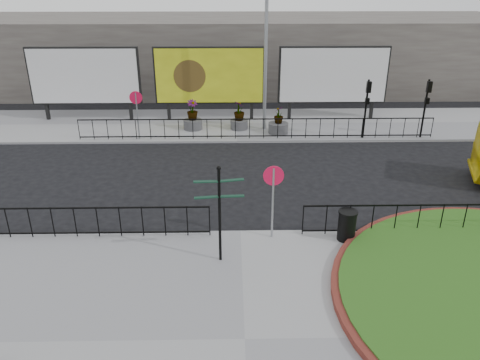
{
  "coord_description": "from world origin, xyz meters",
  "views": [
    {
      "loc": [
        -0.27,
        -13.45,
        7.96
      ],
      "look_at": [
        0.01,
        1.69,
        1.2
      ],
      "focal_mm": 35.0,
      "sensor_mm": 36.0,
      "label": 1
    }
  ],
  "objects_px": {
    "planter_a": "(193,118)",
    "planter_c": "(278,125)",
    "planter_b": "(239,118)",
    "billboard_mid": "(209,76)",
    "lamp_post": "(266,39)",
    "fingerpost_sign": "(219,205)",
    "litter_bin": "(347,225)"
  },
  "relations": [
    {
      "from": "planter_a",
      "to": "planter_c",
      "type": "bearing_deg",
      "value": -9.5
    },
    {
      "from": "planter_b",
      "to": "planter_c",
      "type": "xyz_separation_m",
      "value": [
        2.06,
        -0.77,
        -0.13
      ]
    },
    {
      "from": "billboard_mid",
      "to": "lamp_post",
      "type": "relative_size",
      "value": 0.67
    },
    {
      "from": "fingerpost_sign",
      "to": "planter_c",
      "type": "height_order",
      "value": "fingerpost_sign"
    },
    {
      "from": "billboard_mid",
      "to": "planter_b",
      "type": "bearing_deg",
      "value": -50.23
    },
    {
      "from": "planter_b",
      "to": "planter_c",
      "type": "height_order",
      "value": "planter_b"
    },
    {
      "from": "planter_c",
      "to": "lamp_post",
      "type": "bearing_deg",
      "value": 132.14
    },
    {
      "from": "lamp_post",
      "to": "litter_bin",
      "type": "bearing_deg",
      "value": -80.94
    },
    {
      "from": "litter_bin",
      "to": "planter_b",
      "type": "distance_m",
      "value": 12.04
    },
    {
      "from": "planter_c",
      "to": "planter_b",
      "type": "bearing_deg",
      "value": 159.6
    },
    {
      "from": "billboard_mid",
      "to": "lamp_post",
      "type": "bearing_deg",
      "value": -33.25
    },
    {
      "from": "billboard_mid",
      "to": "planter_a",
      "type": "distance_m",
      "value": 2.86
    },
    {
      "from": "billboard_mid",
      "to": "planter_c",
      "type": "height_order",
      "value": "billboard_mid"
    },
    {
      "from": "lamp_post",
      "to": "planter_b",
      "type": "relative_size",
      "value": 6.03
    },
    {
      "from": "lamp_post",
      "to": "fingerpost_sign",
      "type": "distance_m",
      "value": 13.18
    },
    {
      "from": "litter_bin",
      "to": "planter_c",
      "type": "relative_size",
      "value": 0.71
    },
    {
      "from": "planter_b",
      "to": "fingerpost_sign",
      "type": "bearing_deg",
      "value": -93.49
    },
    {
      "from": "planter_a",
      "to": "lamp_post",
      "type": "bearing_deg",
      "value": 0.0
    },
    {
      "from": "planter_b",
      "to": "planter_c",
      "type": "bearing_deg",
      "value": -20.4
    },
    {
      "from": "billboard_mid",
      "to": "planter_c",
      "type": "xyz_separation_m",
      "value": [
        3.7,
        -2.74,
        -2.02
      ]
    },
    {
      "from": "billboard_mid",
      "to": "lamp_post",
      "type": "distance_m",
      "value": 4.23
    },
    {
      "from": "planter_a",
      "to": "planter_b",
      "type": "xyz_separation_m",
      "value": [
        2.51,
        0.0,
        -0.01
      ]
    },
    {
      "from": "fingerpost_sign",
      "to": "litter_bin",
      "type": "height_order",
      "value": "fingerpost_sign"
    },
    {
      "from": "billboard_mid",
      "to": "litter_bin",
      "type": "xyz_separation_m",
      "value": [
        4.86,
        -13.57,
        -1.97
      ]
    },
    {
      "from": "lamp_post",
      "to": "fingerpost_sign",
      "type": "height_order",
      "value": "lamp_post"
    },
    {
      "from": "fingerpost_sign",
      "to": "planter_b",
      "type": "distance_m",
      "value": 12.76
    },
    {
      "from": "billboard_mid",
      "to": "fingerpost_sign",
      "type": "xyz_separation_m",
      "value": [
        0.87,
        -14.65,
        -0.66
      ]
    },
    {
      "from": "fingerpost_sign",
      "to": "lamp_post",
      "type": "bearing_deg",
      "value": 78.25
    },
    {
      "from": "planter_b",
      "to": "planter_c",
      "type": "distance_m",
      "value": 2.2
    },
    {
      "from": "fingerpost_sign",
      "to": "planter_a",
      "type": "relative_size",
      "value": 1.88
    },
    {
      "from": "lamp_post",
      "to": "planter_c",
      "type": "height_order",
      "value": "lamp_post"
    },
    {
      "from": "fingerpost_sign",
      "to": "litter_bin",
      "type": "distance_m",
      "value": 4.33
    }
  ]
}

